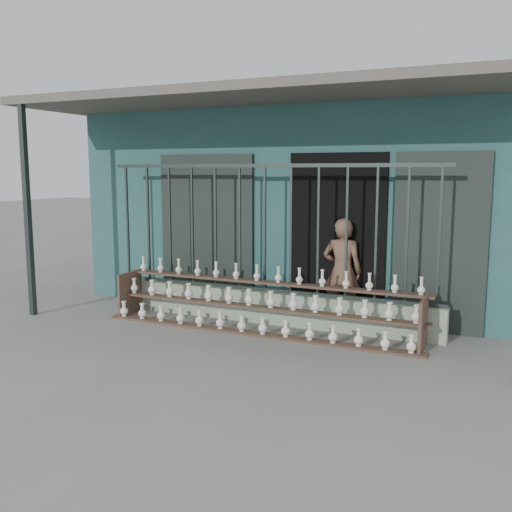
% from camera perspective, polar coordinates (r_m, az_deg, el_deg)
% --- Properties ---
extents(ground, '(60.00, 60.00, 0.00)m').
position_cam_1_polar(ground, '(7.10, -3.38, -9.10)').
color(ground, slate).
extents(workshop_building, '(7.40, 6.60, 3.21)m').
position_cam_1_polar(workshop_building, '(10.70, 7.22, 5.63)').
color(workshop_building, '#295656').
rests_on(workshop_building, ground).
extents(parapet_wall, '(5.00, 0.20, 0.45)m').
position_cam_1_polar(parapet_wall, '(8.17, 0.87, -5.10)').
color(parapet_wall, '#9EB298').
rests_on(parapet_wall, ground).
extents(security_fence, '(5.00, 0.04, 1.80)m').
position_cam_1_polar(security_fence, '(7.98, 0.89, 2.77)').
color(security_fence, '#283330').
rests_on(security_fence, parapet_wall).
extents(shelf_rack, '(4.50, 0.68, 0.85)m').
position_cam_1_polar(shelf_rack, '(7.73, 0.35, -4.83)').
color(shelf_rack, brown).
rests_on(shelf_rack, ground).
extents(elderly_woman, '(0.58, 0.41, 1.50)m').
position_cam_1_polar(elderly_woman, '(8.07, 8.62, -1.54)').
color(elderly_woman, brown).
rests_on(elderly_woman, ground).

